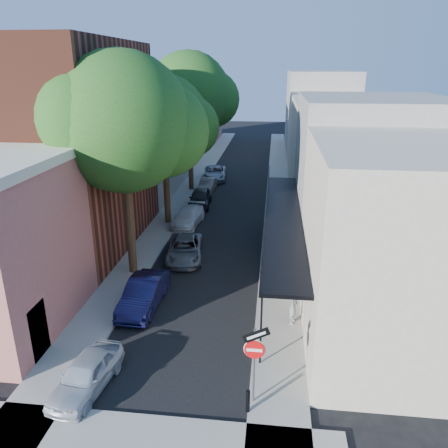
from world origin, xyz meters
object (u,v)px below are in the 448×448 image
(oak_near, at_px, (133,125))
(oak_far, at_px, (195,95))
(parked_car_c, at_px, (185,249))
(parked_car_a, at_px, (86,374))
(bollard, at_px, (248,401))
(sign_post, at_px, (255,352))
(parked_car_g, at_px, (215,173))
(parked_car_f, at_px, (207,185))
(pedestrian, at_px, (293,306))
(parked_car_b, at_px, (144,294))
(parked_car_d, at_px, (188,217))
(oak_mid, at_px, (170,122))
(parked_car_e, at_px, (200,198))

(oak_near, height_order, oak_far, oak_far)
(oak_near, relative_size, parked_car_c, 2.65)
(parked_car_a, bearing_deg, parked_car_c, 91.09)
(bollard, bearing_deg, sign_post, 71.44)
(oak_far, distance_m, parked_car_g, 8.59)
(parked_car_f, xyz_separation_m, pedestrian, (6.87, -20.72, 0.33))
(parked_car_b, distance_m, parked_car_d, 11.20)
(parked_car_f, distance_m, pedestrian, 21.84)
(parked_car_b, xyz_separation_m, parked_car_f, (-0.07, 19.98, -0.10))
(sign_post, distance_m, parked_car_a, 5.94)
(oak_mid, distance_m, parked_car_b, 13.29)
(oak_near, xyz_separation_m, parked_car_b, (1.16, -3.63, -7.20))
(parked_car_b, bearing_deg, sign_post, -44.93)
(parked_car_b, relative_size, parked_car_g, 0.88)
(sign_post, distance_m, oak_near, 12.77)
(bollard, relative_size, parked_car_f, 0.22)
(parked_car_c, relative_size, parked_car_d, 1.03)
(oak_mid, xyz_separation_m, parked_car_e, (1.21, 4.01, -6.36))
(oak_near, bearing_deg, parked_car_a, -85.23)
(oak_near, distance_m, parked_car_a, 11.76)
(parked_car_f, relative_size, pedestrian, 2.25)
(parked_car_a, relative_size, parked_car_c, 0.81)
(parked_car_g, bearing_deg, parked_car_b, -94.86)
(oak_mid, xyz_separation_m, parked_car_b, (1.21, -11.60, -6.37))
(bollard, distance_m, parked_car_d, 18.12)
(bollard, distance_m, parked_car_e, 22.36)
(bollard, height_order, parked_car_e, parked_car_e)
(parked_car_a, bearing_deg, oak_mid, 99.97)
(parked_car_a, relative_size, parked_car_f, 0.98)
(sign_post, distance_m, parked_car_f, 26.24)
(parked_car_d, relative_size, parked_car_g, 0.89)
(parked_car_c, bearing_deg, parked_car_b, -105.79)
(oak_near, height_order, parked_car_d, oak_near)
(parked_car_e, bearing_deg, parked_car_f, 87.68)
(parked_car_e, bearing_deg, parked_car_c, -88.63)
(oak_far, bearing_deg, parked_car_d, -83.74)
(bollard, distance_m, oak_far, 28.58)
(parked_car_e, relative_size, pedestrian, 2.58)
(oak_near, bearing_deg, parked_car_b, -72.28)
(parked_car_a, height_order, pedestrian, pedestrian)
(sign_post, height_order, oak_near, oak_near)
(parked_car_d, bearing_deg, parked_car_a, -85.63)
(parked_car_e, distance_m, pedestrian, 17.72)
(bollard, bearing_deg, oak_far, 103.35)
(bollard, bearing_deg, parked_car_d, 107.07)
(oak_far, height_order, parked_car_f, oak_far)
(oak_mid, bearing_deg, parked_car_e, 73.16)
(parked_car_d, bearing_deg, oak_mid, 165.06)
(oak_mid, height_order, parked_car_a, oak_mid)
(parked_car_b, height_order, parked_car_f, parked_car_b)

